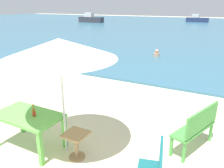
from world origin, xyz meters
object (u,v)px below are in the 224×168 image
Objects in this scene: swimmer_person at (157,54)px; boat_fishing_trawler at (197,19)px; beer_bottle_amber at (34,112)px; bench_green_left at (197,126)px; picnic_table_green at (28,119)px; patio_umbrella at (59,49)px; boat_cargo_ship at (91,19)px; side_table_wood at (76,142)px.

boat_fishing_trawler is at bearing 95.04° from swimmer_person.
bench_green_left is at bearing 28.32° from beer_bottle_amber.
picnic_table_green is at bearing -153.09° from bench_green_left.
boat_fishing_trawler is at bearing 99.10° from bench_green_left.
patio_umbrella is 1.84× the size of bench_green_left.
patio_umbrella reaches higher than beer_bottle_amber.
boat_cargo_ship is (-21.60, 28.88, 0.10)m from bench_green_left.
picnic_table_green is 9.69m from swimmer_person.
patio_umbrella is at bearing -150.55° from bench_green_left.
side_table_wood is 1.32× the size of swimmer_person.
side_table_wood is (0.89, 0.16, -0.50)m from beer_bottle_amber.
beer_bottle_amber is 35.73m from boat_cargo_ship.
boat_cargo_ship is at bearing 121.62° from beer_bottle_amber.
boat_fishing_trawler reaches higher than side_table_wood.
boat_fishing_trawler is (-3.04, 39.64, -0.10)m from picnic_table_green.
swimmer_person is at bearing 92.37° from picnic_table_green.
picnic_table_green is 2.59× the size of side_table_wood.
boat_cargo_ship reaches higher than boat_fishing_trawler.
side_table_wood is at bearing -14.14° from patio_umbrella.
side_table_wood is at bearing -81.20° from swimmer_person.
boat_fishing_trawler is at bearing 94.39° from picnic_table_green.
boat_fishing_trawler is (-3.79, 39.39, -1.57)m from patio_umbrella.
picnic_table_green is 0.28m from beer_bottle_amber.
patio_umbrella is 4.26× the size of side_table_wood.
swimmer_person is (-3.46, 8.12, -0.30)m from bench_green_left.
bench_green_left is 36.06m from boat_cargo_ship.
picnic_table_green is at bearing -178.66° from beer_bottle_amber.
side_table_wood is 36.07m from boat_cargo_ship.
boat_cargo_ship is at bearing 122.58° from patio_umbrella.
swimmer_person is at bearing 96.93° from patio_umbrella.
patio_umbrella reaches higher than side_table_wood.
boat_cargo_ship is (-18.54, 30.43, -0.01)m from picnic_table_green.
picnic_table_green is 0.39× the size of boat_fishing_trawler.
bench_green_left reaches higher than picnic_table_green.
boat_fishing_trawler is (-3.23, 39.63, -0.30)m from beer_bottle_amber.
picnic_table_green reaches higher than side_table_wood.
bench_green_left is at bearing 29.45° from patio_umbrella.
bench_green_left is (3.06, 1.55, -0.11)m from picnic_table_green.
beer_bottle_amber is 0.06× the size of boat_cargo_ship.
side_table_wood is at bearing -145.06° from bench_green_left.
patio_umbrella is 5.61× the size of swimmer_person.
side_table_wood is at bearing -57.05° from boat_cargo_ship.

